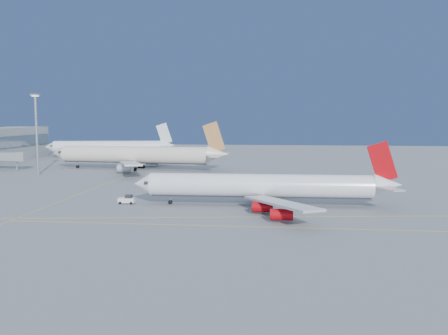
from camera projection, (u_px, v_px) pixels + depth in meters
ground at (224, 212)px, 105.66m from camera, size 500.00×500.00×0.00m
taxiway_lines at (163, 205)px, 113.56m from camera, size 118.86×140.00×0.02m
airliner_virgin at (265, 186)px, 111.90m from camera, size 60.13×54.15×14.86m
airliner_etihad at (138, 155)px, 188.90m from camera, size 70.43×64.82×18.37m
airliner_third at (110, 147)px, 245.47m from camera, size 63.50×57.93×17.07m
pushback_tug at (127, 200)px, 114.95m from camera, size 3.76×2.39×2.08m
light_mast at (36, 128)px, 169.62m from camera, size 2.39×2.39×27.69m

